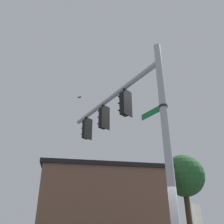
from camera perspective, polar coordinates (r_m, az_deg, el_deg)
The scene contains 9 objects.
signal_pole at distance 7.71m, azimuth 13.24°, elevation -7.00°, with size 0.26×0.26×7.80m, color #ADB2B7.
mast_arm at distance 11.44m, azimuth -0.69°, elevation 3.17°, with size 0.22×0.22×6.96m, color #ADB2B7.
traffic_light_nearest_pole at distance 10.15m, azimuth 3.04°, elevation 1.99°, with size 0.54×0.49×1.31m.
traffic_light_mid_inner at distance 11.52m, azimuth -2.23°, elevation -1.48°, with size 0.54×0.49×1.31m.
traffic_light_mid_outer at distance 13.00m, azimuth -6.35°, elevation -4.19°, with size 0.54×0.49×1.31m.
street_name_sign at distance 8.37m, azimuth 10.88°, elevation 0.51°, with size 0.43×1.26×0.22m.
bird_flying at distance 17.99m, azimuth -7.93°, elevation 3.59°, with size 0.28×0.38×0.09m.
storefront_building at distance 19.37m, azimuth -2.42°, elevation -21.90°, with size 11.67×11.23×5.37m.
tree_by_storefront at distance 20.70m, azimuth 17.09°, elevation -14.72°, with size 3.36×3.36×6.72m.
Camera 1 is at (-6.39, -3.64, 1.57)m, focal length 37.48 mm.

